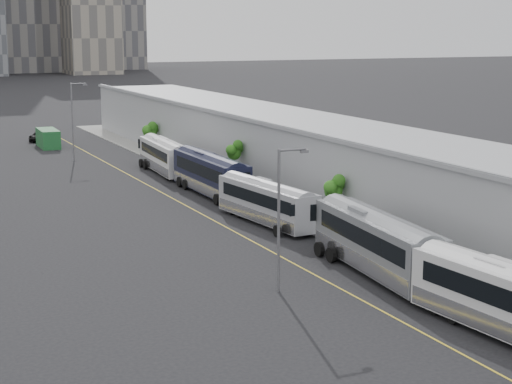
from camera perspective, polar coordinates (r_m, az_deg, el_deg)
sidewalk at (r=67.50m, az=8.89°, el=-2.84°), size 10.00×170.00×0.12m
lane_line at (r=62.46m, az=0.81°, el=-3.87°), size 0.12×160.00×0.02m
depot at (r=69.04m, az=11.74°, el=0.30°), size 12.45×160.40×7.20m
bus_3 at (r=56.68m, az=8.06°, el=-3.73°), size 4.13×14.09×4.06m
bus_4 at (r=70.33m, az=0.75°, el=-0.94°), size 3.71×12.41×3.57m
bus_5 at (r=82.84m, az=-3.04°, el=0.97°), size 3.03×13.66×3.99m
bus_6 at (r=95.87m, az=-6.10°, el=2.20°), size 3.37×12.93×3.74m
tree_2 at (r=68.43m, az=5.18°, el=0.22°), size 1.48×1.48×4.10m
tree_3 at (r=86.22m, az=-1.47°, el=2.70°), size 1.44×1.44×4.47m
tree_4 at (r=111.65m, az=-7.08°, el=4.07°), size 1.76×1.76×3.77m
street_lamp_near at (r=51.57m, az=1.72°, el=-1.21°), size 2.04×0.22×8.83m
street_lamp_far at (r=105.25m, az=-12.06°, el=4.92°), size 2.04×0.22×9.51m
shipping_container at (r=119.56m, az=-13.69°, el=3.50°), size 2.57×6.43×2.46m
suv at (r=126.67m, az=-14.20°, el=3.64°), size 4.28×5.74×1.45m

